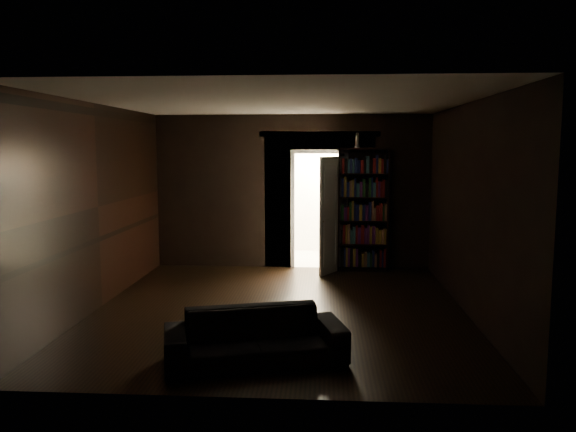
% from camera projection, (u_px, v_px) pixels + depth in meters
% --- Properties ---
extents(ground, '(5.50, 5.50, 0.00)m').
position_uv_depth(ground, '(280.00, 309.00, 7.69)').
color(ground, black).
rests_on(ground, ground).
extents(room_walls, '(5.02, 5.61, 2.84)m').
position_uv_depth(room_walls, '(285.00, 182.00, 8.55)').
color(room_walls, black).
rests_on(room_walls, ground).
extents(kitchen_alcove, '(2.20, 1.80, 2.60)m').
position_uv_depth(kitchen_alcove, '(320.00, 197.00, 11.35)').
color(kitchen_alcove, beige).
rests_on(kitchen_alcove, ground).
extents(sofa, '(1.99, 1.27, 0.71)m').
position_uv_depth(sofa, '(255.00, 329.00, 5.77)').
color(sofa, black).
rests_on(sofa, ground).
extents(bookshelf, '(0.93, 0.42, 2.20)m').
position_uv_depth(bookshelf, '(363.00, 210.00, 10.04)').
color(bookshelf, black).
rests_on(bookshelf, ground).
extents(refrigerator, '(0.94, 0.91, 1.65)m').
position_uv_depth(refrigerator, '(349.00, 215.00, 11.59)').
color(refrigerator, silver).
rests_on(refrigerator, ground).
extents(door, '(0.48, 0.75, 2.05)m').
position_uv_depth(door, '(333.00, 215.00, 9.86)').
color(door, white).
rests_on(door, ground).
extents(figurine, '(0.10, 0.10, 0.27)m').
position_uv_depth(figurine, '(357.00, 140.00, 9.85)').
color(figurine, white).
rests_on(figurine, bookshelf).
extents(bottles, '(0.71, 0.13, 0.29)m').
position_uv_depth(bottles, '(348.00, 168.00, 11.42)').
color(bottles, black).
rests_on(bottles, refrigerator).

